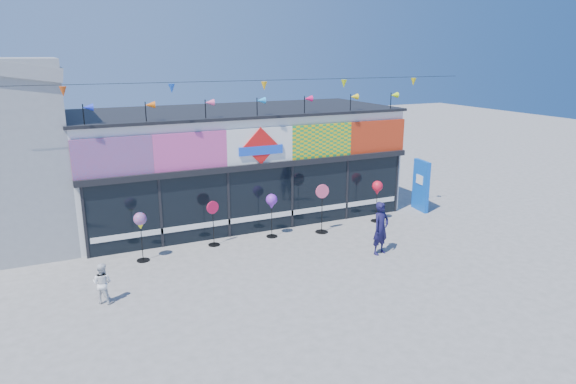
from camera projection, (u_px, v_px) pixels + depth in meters
ground at (305, 266)px, 15.30m from camera, size 80.00×80.00×0.00m
kite_shop at (236, 162)px, 19.96m from camera, size 16.00×5.70×5.31m
blue_sign at (421, 185)px, 20.55m from camera, size 0.28×1.03×2.05m
spinner_0 at (140, 222)px, 15.38m from camera, size 0.39×0.39×1.55m
spinner_1 at (213, 222)px, 16.78m from camera, size 0.42×0.39×1.52m
spinner_2 at (272, 203)px, 17.45m from camera, size 0.39×0.39×1.53m
spinner_3 at (322, 207)px, 17.97m from camera, size 0.49×0.45×1.75m
spinner_4 at (377, 189)px, 19.09m from camera, size 0.40×0.40×1.57m
adult_man at (381, 228)px, 16.05m from camera, size 0.71×0.56×1.69m
child at (102, 283)px, 12.94m from camera, size 0.59×0.54×1.06m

